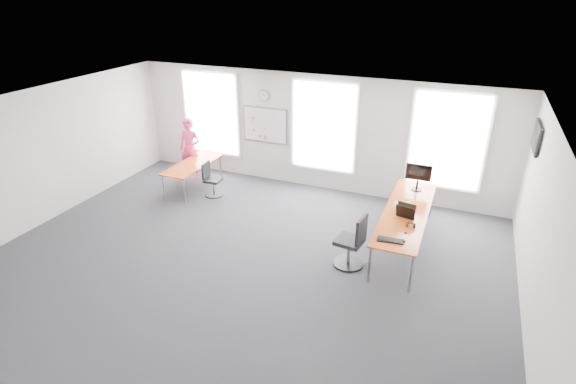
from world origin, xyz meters
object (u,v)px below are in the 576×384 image
at_px(desk_right, 406,214).
at_px(desk_left, 192,166).
at_px(person, 190,149).
at_px(chair_left, 211,181).
at_px(monitor, 418,175).
at_px(chair_right, 352,244).
at_px(headphones, 411,225).
at_px(keyboard, 390,240).

bearing_deg(desk_right, desk_left, 172.13).
xyz_separation_m(desk_left, person, (-0.42, 0.56, 0.23)).
relative_size(desk_right, chair_left, 3.67).
height_order(desk_right, monitor, monitor).
xyz_separation_m(desk_left, chair_right, (4.87, -1.94, -0.14)).
bearing_deg(person, chair_left, -38.01).
bearing_deg(person, monitor, -5.28).
bearing_deg(person, desk_right, -15.72).
distance_m(chair_left, person, 1.42).
distance_m(desk_right, person, 6.24).
bearing_deg(chair_right, monitor, 167.47).
xyz_separation_m(desk_right, headphones, (0.17, -0.64, 0.10)).
height_order(desk_right, keyboard, keyboard).
relative_size(desk_right, chair_right, 2.95).
xyz_separation_m(desk_left, headphones, (5.85, -1.42, 0.21)).
distance_m(person, keyboard, 6.55).
distance_m(person, headphones, 6.57).
bearing_deg(desk_left, chair_left, -16.72).
distance_m(desk_left, chair_left, 0.75).
relative_size(chair_left, person, 0.51).
xyz_separation_m(chair_left, person, (-1.10, 0.76, 0.47)).
relative_size(desk_right, monitor, 5.21).
bearing_deg(desk_left, keyboard, -20.30).
relative_size(keyboard, monitor, 0.77).
bearing_deg(chair_right, person, -107.61).
bearing_deg(headphones, chair_right, -142.16).
height_order(desk_left, keyboard, keyboard).
bearing_deg(chair_left, person, 51.16).
xyz_separation_m(desk_right, keyboard, (-0.09, -1.28, 0.06)).
distance_m(desk_right, desk_left, 5.73).
relative_size(desk_right, person, 1.89).
bearing_deg(headphones, chair_left, 176.62).
bearing_deg(headphones, person, 172.36).
distance_m(desk_left, keyboard, 5.96).
height_order(keyboard, headphones, headphones).
distance_m(desk_right, chair_left, 5.04).
height_order(headphones, monitor, monitor).
height_order(desk_right, desk_left, desk_right).
bearing_deg(chair_right, desk_left, -104.05).
height_order(chair_right, chair_left, chair_right).
distance_m(desk_left, monitor, 5.75).
bearing_deg(person, keyboard, -26.91).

